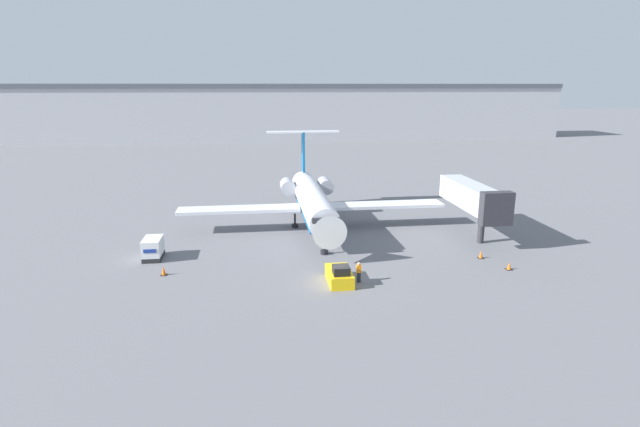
% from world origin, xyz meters
% --- Properties ---
extents(ground_plane, '(600.00, 600.00, 0.00)m').
position_xyz_m(ground_plane, '(0.00, 0.00, 0.00)').
color(ground_plane, slate).
extents(terminal_building, '(180.00, 16.80, 16.82)m').
position_xyz_m(terminal_building, '(0.00, 120.00, 8.44)').
color(terminal_building, '#B2B2B7').
rests_on(terminal_building, ground).
extents(airplane_main, '(31.23, 25.31, 10.43)m').
position_xyz_m(airplane_main, '(-0.07, 17.16, 3.32)').
color(airplane_main, silver).
rests_on(airplane_main, ground).
extents(pushback_tug, '(1.98, 3.93, 1.78)m').
position_xyz_m(pushback_tug, '(0.26, 0.06, 0.66)').
color(pushback_tug, yellow).
rests_on(pushback_tug, ground).
extents(luggage_cart, '(1.70, 2.99, 2.06)m').
position_xyz_m(luggage_cart, '(-16.78, 8.40, 1.03)').
color(luggage_cart, '#232326').
rests_on(luggage_cart, ground).
extents(worker_near_tug, '(0.40, 0.25, 1.81)m').
position_xyz_m(worker_near_tug, '(1.92, -0.09, 0.95)').
color(worker_near_tug, '#232838').
rests_on(worker_near_tug, ground).
extents(traffic_cone_left, '(0.55, 0.55, 0.80)m').
position_xyz_m(traffic_cone_left, '(-15.03, 3.74, 0.38)').
color(traffic_cone_left, black).
rests_on(traffic_cone_left, ground).
extents(traffic_cone_right, '(0.55, 0.55, 0.78)m').
position_xyz_m(traffic_cone_right, '(15.03, 4.41, 0.37)').
color(traffic_cone_right, black).
rests_on(traffic_cone_right, ground).
extents(traffic_cone_mid, '(0.57, 0.57, 0.67)m').
position_xyz_m(traffic_cone_mid, '(16.25, 1.13, 0.32)').
color(traffic_cone_mid, black).
rests_on(traffic_cone_mid, ground).
extents(jet_bridge, '(3.20, 12.88, 6.19)m').
position_xyz_m(jet_bridge, '(17.14, 11.72, 4.45)').
color(jet_bridge, '#2D2D33').
rests_on(jet_bridge, ground).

